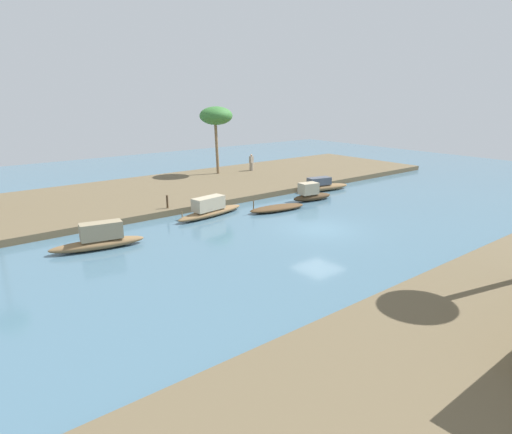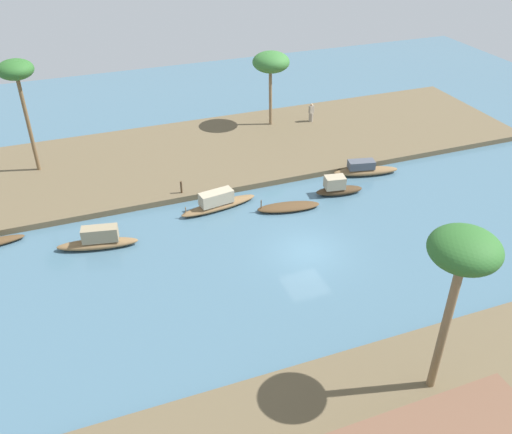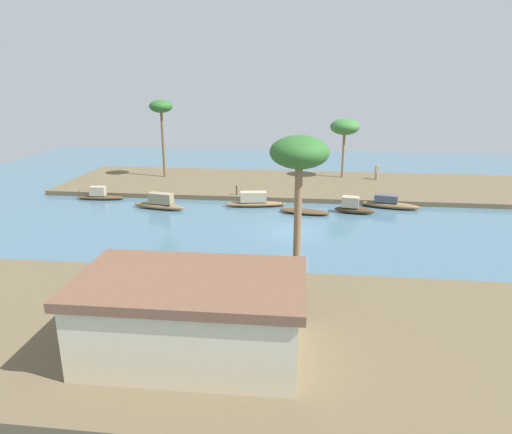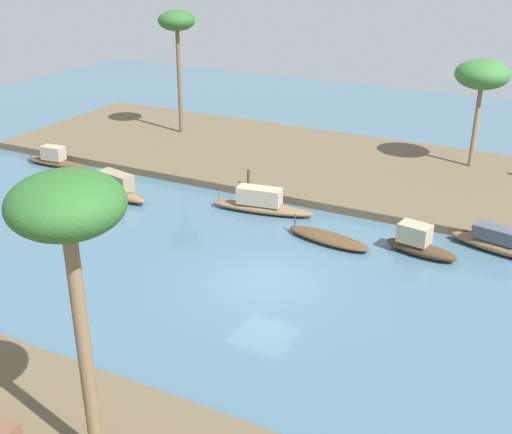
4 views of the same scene
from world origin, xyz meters
name	(u,v)px [view 2 (image 2 of 4)]	position (x,y,z in m)	size (l,w,h in m)	color
river_water	(307,252)	(0.00, 0.00, 0.00)	(76.01, 76.01, 0.00)	#476B7F
riverbank_left	(230,149)	(0.00, -14.37, 0.21)	(47.27, 12.61, 0.42)	brown
sampan_open_hull	(99,240)	(11.37, -4.74, 0.52)	(4.83, 1.88, 1.40)	brown
sampan_foreground	(365,169)	(-8.02, -7.27, 0.42)	(4.96, 2.07, 1.14)	brown
sampan_upstream_small	(338,187)	(-4.82, -5.42, 0.52)	(3.42, 1.49, 1.37)	#47331E
sampan_with_red_awning	(288,207)	(-0.86, -4.74, 0.20)	(4.34, 1.87, 0.92)	brown
sampan_with_tall_canopy	(218,202)	(3.47, -6.46, 0.48)	(5.45, 1.85, 1.30)	brown
person_on_near_bank	(311,114)	(-8.20, -16.85, 1.12)	(0.48, 0.44, 1.60)	gray
mooring_post	(181,187)	(5.37, -8.65, 0.85)	(0.14, 0.14, 0.87)	#4C3823
palm_tree_left_near	(271,63)	(-4.69, -17.62, 5.70)	(3.04, 3.04, 6.18)	#7F6647
palm_tree_left_far	(16,73)	(14.34, -15.68, 7.59)	(2.41, 2.41, 8.07)	brown
palm_tree_right_tall	(463,256)	(-0.64, 11.07, 7.30)	(2.68, 2.68, 7.89)	#7F6647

